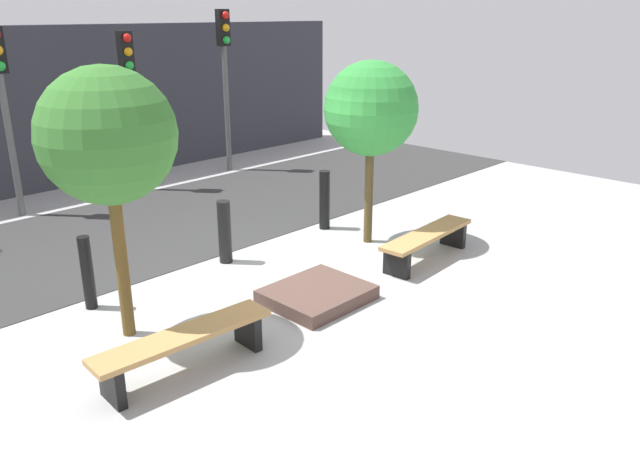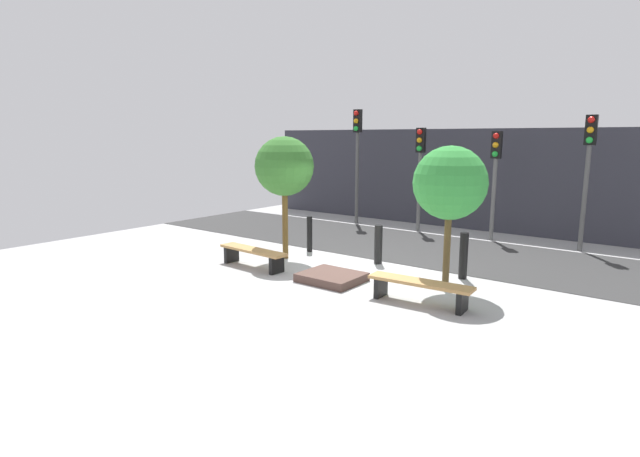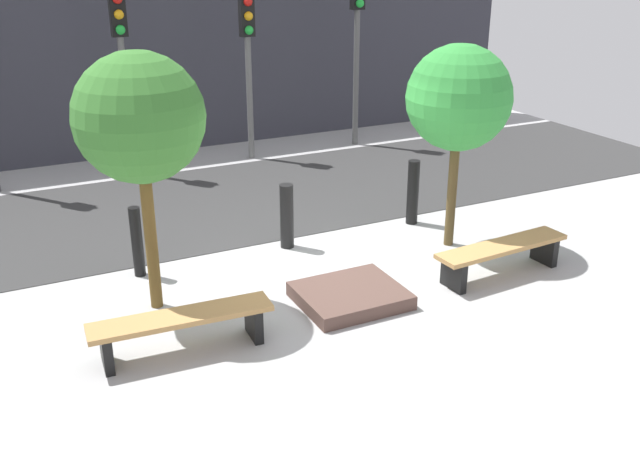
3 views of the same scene
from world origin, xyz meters
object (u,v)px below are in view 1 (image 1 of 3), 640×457
bench_right (427,240)px  tree_behind_left_bench (107,137)px  traffic_light_mid_east (129,82)px  traffic_light_mid_west (2,88)px  traffic_light_east (225,61)px  bollard_far_left (87,273)px  bollard_center (325,200)px  bollard_left (225,232)px  tree_behind_right_bench (371,109)px  bench_left (184,343)px  planter_bed (317,294)px

bench_right → tree_behind_left_bench: (-4.32, 1.16, 1.99)m
bench_right → traffic_light_mid_east: 6.98m
traffic_light_mid_west → traffic_light_east: (4.84, 0.00, 0.18)m
bollard_far_left → bollard_center: bearing=0.0°
tree_behind_left_bench → bollard_left: tree_behind_left_bench is taller
bollard_far_left → tree_behind_right_bench: bearing=-12.6°
bollard_far_left → traffic_light_east: (5.77, 4.53, 2.02)m
bollard_far_left → bollard_center: 4.28m
bench_right → bench_left: bearing=176.5°
bench_right → traffic_light_mid_west: bearing=113.3°
tree_behind_right_bench → traffic_light_mid_east: 5.57m
tree_behind_right_bench → traffic_light_mid_east: traffic_light_mid_east is taller
bench_right → tree_behind_right_bench: bearing=86.5°
planter_bed → traffic_light_east: size_ratio=0.35×
bench_left → tree_behind_right_bench: size_ratio=0.69×
tree_behind_left_bench → bench_left: bearing=-90.0°
bench_left → traffic_light_east: 9.07m
bench_right → bollard_left: bollard_left is taller
bench_right → tree_behind_right_bench: tree_behind_right_bench is taller
traffic_light_mid_east → traffic_light_east: traffic_light_east is taller
traffic_light_mid_west → traffic_light_mid_east: bearing=-0.0°
tree_behind_right_bench → planter_bed: bearing=-156.1°
tree_behind_left_bench → bollard_center: bearing=12.6°
planter_bed → tree_behind_left_bench: tree_behind_left_bench is taller
tree_behind_right_bench → traffic_light_east: bearing=75.0°
tree_behind_right_bench → traffic_light_mid_west: (-3.37, 5.49, 0.17)m
planter_bed → traffic_light_mid_east: bearing=79.4°
traffic_light_mid_west → traffic_light_mid_east: 2.42m
tree_behind_left_bench → tree_behind_right_bench: bearing=0.0°
tree_behind_left_bench → traffic_light_mid_west: size_ratio=0.92×
bollard_far_left → bollard_center: (4.28, 0.00, 0.03)m
bollard_center → bollard_far_left: bearing=180.0°
traffic_light_east → tree_behind_right_bench: bearing=-105.0°
planter_bed → traffic_light_mid_west: bearing=100.6°
planter_bed → bollard_left: bearing=90.0°
tree_behind_left_bench → bollard_left: (2.16, 0.96, -1.84)m
planter_bed → bollard_far_left: size_ratio=1.31×
bollard_center → traffic_light_east: (1.49, 4.53, 1.99)m
bench_right → traffic_light_east: 7.14m
tree_behind_right_bench → bench_right: bearing=-90.0°
bench_left → bench_right: size_ratio=1.00×
traffic_light_mid_east → traffic_light_east: 2.43m
planter_bed → tree_behind_right_bench: size_ratio=0.43×
bench_right → traffic_light_mid_east: (-0.95, 6.64, 1.90)m
traffic_light_mid_east → bench_right: bearing=-81.9°
bench_right → tree_behind_left_bench: bearing=161.5°
traffic_light_mid_west → bollard_left: bearing=-75.1°
tree_behind_right_bench → traffic_light_east: (1.47, 5.49, 0.35)m
bench_left → tree_behind_left_bench: tree_behind_left_bench is taller
planter_bed → traffic_light_mid_east: 6.90m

